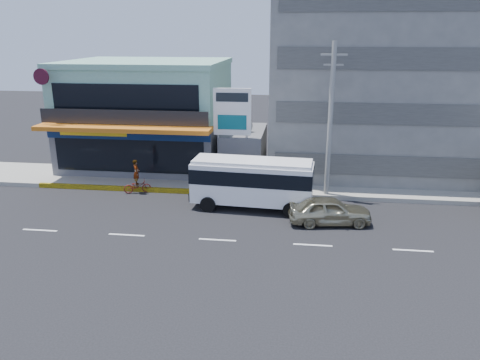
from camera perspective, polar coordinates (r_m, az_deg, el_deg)
name	(u,v)px	position (r m, az deg, el deg)	size (l,w,h in m)	color
ground	(217,240)	(24.96, -2.77, -7.31)	(120.00, 120.00, 0.00)	black
sidewalk	(310,185)	(33.44, 8.54, -0.64)	(70.00, 5.00, 0.30)	gray
shop_building	(149,117)	(38.73, -11.07, 7.61)	(12.40, 11.70, 8.00)	#4D4D52
concrete_building	(379,80)	(37.91, 16.61, 11.59)	(16.00, 12.00, 14.00)	gray
gap_structure	(244,153)	(35.61, 0.52, 3.37)	(3.00, 6.00, 3.50)	#4D4D52
satellite_dish	(243,132)	(34.23, 0.33, 5.92)	(1.50, 1.50, 0.15)	slate
billboard	(232,117)	(32.29, -0.95, 7.65)	(2.60, 0.18, 6.90)	gray
utility_pole_near	(330,121)	(30.22, 10.94, 7.08)	(1.60, 0.30, 10.00)	#999993
minibus	(252,180)	(28.69, 1.49, 0.05)	(7.57, 3.03, 3.11)	white
sedan	(330,211)	(27.17, 10.91, -3.68)	(1.87, 4.66, 1.59)	tan
motorcycle_rider	(137,182)	(32.50, -12.44, -0.25)	(1.93, 1.22, 2.33)	#5B130D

